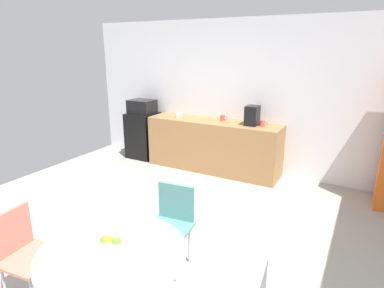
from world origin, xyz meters
name	(u,v)px	position (x,y,z in m)	size (l,w,h in m)	color
ground_plane	(134,251)	(0.00, 0.00, 0.00)	(6.00, 6.00, 0.00)	#9E998E
wall_back	(239,96)	(0.00, 3.00, 1.30)	(6.00, 0.10, 2.60)	silver
counter_block	(213,146)	(-0.31, 2.65, 0.45)	(2.38, 0.60, 0.90)	#9E7042
mini_fridge	(143,135)	(-1.85, 2.65, 0.44)	(0.54, 0.54, 0.89)	black
microwave	(142,107)	(-1.85, 2.65, 1.02)	(0.48, 0.38, 0.26)	black
round_table	(114,268)	(0.56, -0.89, 0.59)	(1.05, 1.05, 0.74)	silver
chair_teal	(172,216)	(0.47, 0.06, 0.52)	(0.46, 0.46, 0.83)	silver
chair_coral	(21,246)	(-0.38, -0.98, 0.52)	(0.46, 0.46, 0.83)	silver
fruit_bowl	(111,244)	(0.54, -0.88, 0.78)	(0.25, 0.25, 0.11)	silver
mug_white	(262,123)	(0.55, 2.67, 0.95)	(0.13, 0.08, 0.09)	#D84C4C
mug_green	(223,118)	(-0.18, 2.74, 0.95)	(0.13, 0.08, 0.09)	#D84C4C
mug_red	(178,115)	(-0.98, 2.56, 0.95)	(0.13, 0.08, 0.09)	white
coffee_maker	(252,116)	(0.38, 2.65, 1.06)	(0.20, 0.24, 0.32)	black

